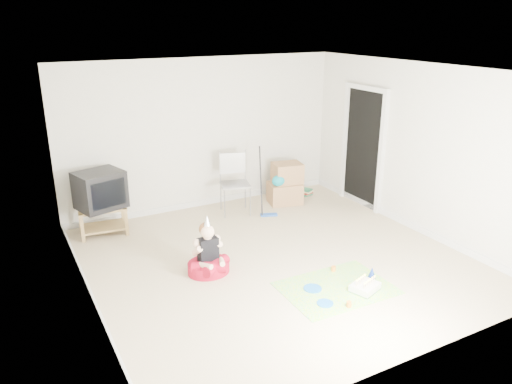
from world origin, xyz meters
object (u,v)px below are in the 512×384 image
cardboard_boxes (285,184)px  birthday_cake (365,287)px  folding_chair (235,185)px  crt_tv (100,190)px  tv_stand (103,218)px  seated_woman (208,260)px

cardboard_boxes → birthday_cake: 3.25m
cardboard_boxes → folding_chair: bearing=-178.7°
cardboard_boxes → birthday_cake: cardboard_boxes is taller
cardboard_boxes → birthday_cake: size_ratio=1.81×
crt_tv → birthday_cake: size_ratio=1.63×
tv_stand → folding_chair: bearing=-4.5°
cardboard_boxes → seated_woman: size_ratio=0.90×
tv_stand → seated_woman: size_ratio=0.92×
cardboard_boxes → seated_woman: seated_woman is taller
tv_stand → crt_tv: (-0.00, 0.00, 0.47)m
crt_tv → folding_chair: 2.22m
folding_chair → seated_woman: (-1.26, -1.76, -0.34)m
birthday_cake → crt_tv: bearing=126.8°
tv_stand → crt_tv: size_ratio=1.13×
tv_stand → folding_chair: 2.23m
tv_stand → seated_woman: bearing=-64.0°
folding_chair → seated_woman: 2.19m
crt_tv → cardboard_boxes: size_ratio=0.90×
tv_stand → cardboard_boxes: 3.24m
birthday_cake → tv_stand: bearing=126.8°
seated_woman → birthday_cake: size_ratio=2.01×
tv_stand → birthday_cake: bearing=-53.2°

